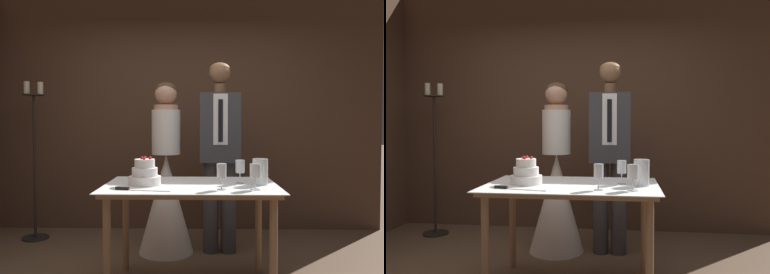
% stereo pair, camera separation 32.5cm
% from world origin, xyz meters
% --- Properties ---
extents(wall_back, '(4.69, 0.12, 2.90)m').
position_xyz_m(wall_back, '(0.00, 1.98, 1.45)').
color(wall_back, '#513828').
rests_on(wall_back, ground_plane).
extents(cake_table, '(1.32, 0.83, 0.80)m').
position_xyz_m(cake_table, '(0.12, 0.30, 0.71)').
color(cake_table, '#8E6B4C').
rests_on(cake_table, ground_plane).
extents(tiered_cake, '(0.25, 0.25, 0.22)m').
position_xyz_m(tiered_cake, '(-0.23, 0.27, 0.88)').
color(tiered_cake, white).
rests_on(tiered_cake, cake_table).
extents(cake_knife, '(0.40, 0.09, 0.02)m').
position_xyz_m(cake_knife, '(-0.28, 0.04, 0.81)').
color(cake_knife, silver).
rests_on(cake_knife, cake_table).
extents(wine_glass_near, '(0.07, 0.07, 0.18)m').
position_xyz_m(wine_glass_near, '(0.35, 0.08, 0.93)').
color(wine_glass_near, silver).
rests_on(wine_glass_near, cake_table).
extents(wine_glass_middle, '(0.08, 0.08, 0.18)m').
position_xyz_m(wine_glass_middle, '(0.58, 0.09, 0.93)').
color(wine_glass_middle, silver).
rests_on(wine_glass_middle, cake_table).
extents(wine_glass_far, '(0.07, 0.07, 0.18)m').
position_xyz_m(wine_glass_far, '(0.51, 0.35, 0.93)').
color(wine_glass_far, silver).
rests_on(wine_glass_far, cake_table).
extents(hurricane_candle, '(0.12, 0.12, 0.20)m').
position_xyz_m(hurricane_candle, '(0.65, 0.31, 0.90)').
color(hurricane_candle, silver).
rests_on(hurricane_candle, cake_table).
extents(bride, '(0.54, 0.54, 1.68)m').
position_xyz_m(bride, '(-0.14, 1.11, 0.62)').
color(bride, white).
rests_on(bride, ground_plane).
extents(groom, '(0.39, 0.25, 1.86)m').
position_xyz_m(groom, '(0.39, 1.11, 1.04)').
color(groom, '#38383D').
rests_on(groom, ground_plane).
extents(candle_stand, '(0.28, 0.28, 1.73)m').
position_xyz_m(candle_stand, '(-1.62, 1.50, 0.81)').
color(candle_stand, black).
rests_on(candle_stand, ground_plane).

